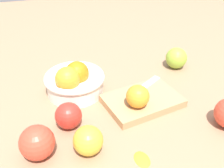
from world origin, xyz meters
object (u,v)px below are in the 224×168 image
Objects in this scene: apple_front_left_2 at (37,143)px; knife at (140,89)px; apple_back_right at (176,58)px; apple_mid_left at (68,116)px; orange_on_board at (138,96)px; bowl at (74,81)px; apple_front_left at (88,140)px; cutting_board at (142,101)px.

knife is at bearing 27.85° from apple_front_left_2.
apple_back_right is 1.06× the size of apple_mid_left.
orange_on_board is at bearing -114.86° from knife.
orange_on_board is 0.08m from knife.
bowl reaches higher than knife.
bowl is 0.38m from apple_back_right.
orange_on_board is 0.29m from apple_front_left_2.
apple_front_left is at bearing -140.01° from apple_back_right.
apple_back_right is at bearing 39.99° from apple_front_left.
cutting_board is 2.86× the size of apple_back_right.
apple_back_right reaches higher than apple_mid_left.
orange_on_board is 0.47× the size of knife.
knife is 1.82× the size of apple_back_right.
apple_mid_left is at bearing -152.30° from apple_back_right.
apple_back_right is (0.19, 0.18, 0.03)m from cutting_board.
knife is 0.26m from apple_front_left.
cutting_board is at bearing 37.07° from apple_front_left.
apple_back_right reaches higher than knife.
cutting_board is 3.31× the size of orange_on_board.
knife is (0.19, -0.07, -0.02)m from bowl.
apple_front_left reaches higher than knife.
apple_back_right is (0.19, 0.14, 0.01)m from knife.
orange_on_board reaches higher than apple_front_left_2.
orange_on_board is 0.20m from apple_front_left.
apple_mid_left is at bearing 108.12° from apple_front_left.
apple_front_left is 1.01× the size of apple_mid_left.
apple_back_right is 0.92× the size of apple_front_left_2.
apple_front_left is at bearing -90.94° from bowl.
cutting_board is at bearing -95.77° from knife.
bowl reaches higher than orange_on_board.
apple_front_left is (-0.16, -0.11, -0.02)m from orange_on_board.
orange_on_board is 0.79× the size of apple_front_left_2.
apple_mid_left is (-0.19, -0.01, -0.02)m from orange_on_board.
knife is 0.24m from apple_mid_left.
apple_front_left_2 is 0.12m from apple_mid_left.
apple_back_right is (0.22, 0.21, -0.02)m from orange_on_board.
apple_front_left_2 is (-0.49, -0.30, 0.00)m from apple_back_right.
apple_front_left_2 is (-0.30, -0.12, 0.03)m from cutting_board.
knife is at bearing 19.21° from apple_mid_left.
bowl is 2.58× the size of apple_front_left.
bowl reaches higher than cutting_board.
orange_on_board is 0.19m from apple_mid_left.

